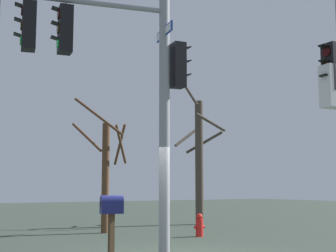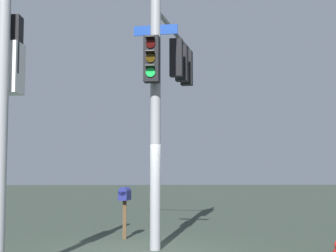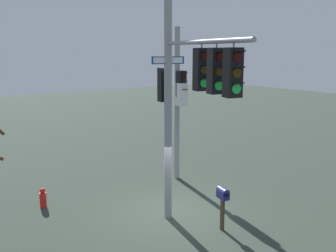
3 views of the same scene
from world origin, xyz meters
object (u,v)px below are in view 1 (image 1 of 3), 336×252
object	(u,v)px
mailbox	(112,211)
bare_tree_across_street	(105,169)
bare_tree_behind_pole	(199,157)
fire_hydrant	(199,226)

from	to	relation	value
mailbox	bare_tree_across_street	size ratio (longest dim) A/B	0.31
bare_tree_behind_pole	fire_hydrant	bearing A→B (deg)	53.57
fire_hydrant	mailbox	world-z (taller)	mailbox
fire_hydrant	mailbox	size ratio (longest dim) A/B	0.52
fire_hydrant	bare_tree_across_street	distance (m)	3.86
mailbox	fire_hydrant	bearing A→B (deg)	-37.76
bare_tree_behind_pole	bare_tree_across_street	size ratio (longest dim) A/B	1.32
bare_tree_across_street	mailbox	bearing A→B (deg)	65.58
mailbox	bare_tree_behind_pole	distance (m)	11.70
mailbox	bare_tree_across_street	xyz separation A→B (m)	(-3.05, -6.73, 1.08)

